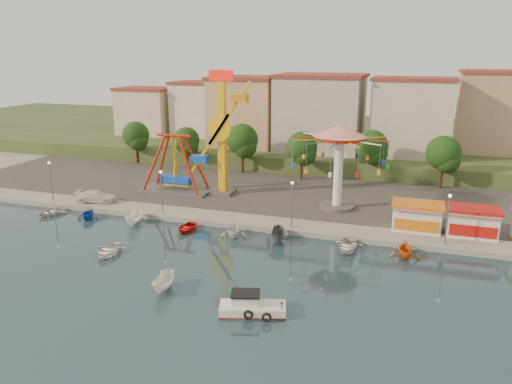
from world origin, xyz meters
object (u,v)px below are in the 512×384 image
at_px(pirate_ship_ride, 175,164).
at_px(rowboat_a, 108,250).
at_px(van, 96,196).
at_px(wave_swinger, 339,148).
at_px(kamikaze_tower, 223,137).
at_px(cabin_motorboat, 251,308).
at_px(skiff, 164,283).

xyz_separation_m(pirate_ship_ride, rowboat_a, (3.30, -21.20, -3.97)).
xyz_separation_m(pirate_ship_ride, van, (-7.31, -8.06, -3.05)).
bearing_deg(wave_swinger, kamikaze_tower, 175.23).
bearing_deg(cabin_motorboat, kamikaze_tower, 98.89).
distance_m(pirate_ship_ride, wave_swinger, 22.91).
bearing_deg(wave_swinger, pirate_ship_ride, 178.03).
bearing_deg(pirate_ship_ride, rowboat_a, -81.14).
height_order(pirate_ship_ride, rowboat_a, pirate_ship_ride).
distance_m(wave_swinger, rowboat_a, 29.14).
distance_m(pirate_ship_ride, skiff, 29.42).
distance_m(wave_swinger, cabin_motorboat, 28.11).
bearing_deg(van, skiff, -147.59).
bearing_deg(cabin_motorboat, van, 128.12).
bearing_deg(rowboat_a, van, 116.55).
bearing_deg(cabin_motorboat, pirate_ship_ride, 109.86).
height_order(pirate_ship_ride, van, pirate_ship_ride).
bearing_deg(skiff, van, 128.36).
distance_m(kamikaze_tower, van, 18.18).
xyz_separation_m(kamikaze_tower, van, (-14.34, -8.59, -7.17)).
bearing_deg(rowboat_a, pirate_ship_ride, 86.46).
distance_m(rowboat_a, van, 16.91).
relative_size(pirate_ship_ride, rowboat_a, 2.43).
bearing_deg(van, cabin_motorboat, -139.75).
bearing_deg(rowboat_a, wave_swinger, 34.26).
xyz_separation_m(pirate_ship_ride, skiff, (12.34, -26.45, -3.69)).
height_order(wave_swinger, cabin_motorboat, wave_swinger).
bearing_deg(rowboat_a, kamikaze_tower, 67.88).
distance_m(kamikaze_tower, rowboat_a, 23.48).
bearing_deg(pirate_ship_ride, skiff, -64.98).
bearing_deg(van, pirate_ship_ride, -56.71).
bearing_deg(wave_swinger, cabin_motorboat, -94.38).
bearing_deg(wave_swinger, skiff, -111.74).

